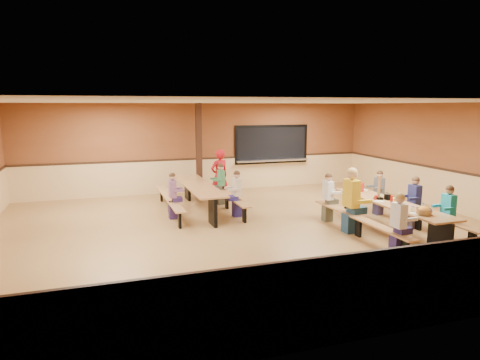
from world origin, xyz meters
name	(u,v)px	position (x,y,z in m)	size (l,w,h in m)	color
ground	(250,230)	(0.00, 0.00, 0.00)	(12.00, 12.00, 0.00)	brown
room_envelope	(250,202)	(0.00, 0.00, 0.69)	(12.04, 10.04, 3.02)	brown
kitchen_pass_through	(272,146)	(2.60, 4.96, 1.49)	(2.78, 0.28, 1.38)	black
structural_post	(199,150)	(-0.20, 4.40, 1.50)	(0.18, 0.18, 3.00)	black
cafeteria_table_main	(390,211)	(2.98, -1.24, 0.53)	(1.91, 3.70, 0.74)	#A47141
cafeteria_table_second	(199,192)	(-0.72, 2.25, 0.53)	(1.91, 3.70, 0.74)	#A47141
seated_child_white_left	(398,225)	(2.16, -2.56, 0.62)	(0.38, 0.31, 1.24)	silver
seated_adult_yellow	(351,201)	(2.16, -0.91, 0.75)	(0.51, 0.41, 1.49)	gold
seated_child_grey_left	(328,198)	(2.16, 0.14, 0.61)	(0.37, 0.31, 1.22)	silver
seated_child_teal_right	(448,214)	(3.81, -2.11, 0.61)	(0.37, 0.30, 1.21)	#199CAF
seated_child_navy_right	(414,203)	(3.81, -1.06, 0.62)	(0.38, 0.31, 1.24)	#1E204E
seated_child_char_right	(379,193)	(3.81, 0.31, 0.59)	(0.36, 0.29, 1.18)	#4E5257
seated_child_purple_sec	(173,196)	(-1.55, 1.64, 0.60)	(0.36, 0.30, 1.19)	#774A71
seated_child_green_sec	(221,184)	(0.10, 2.85, 0.60)	(0.37, 0.30, 1.21)	#3C8153
seated_child_tan_sec	(237,194)	(0.10, 1.32, 0.61)	(0.37, 0.30, 1.21)	#C3B19B
standing_woman	(219,176)	(0.12, 3.09, 0.81)	(0.59, 0.39, 1.63)	#B0141A
punch_pitcher	(361,187)	(3.04, 0.02, 0.85)	(0.16, 0.16, 0.22)	#B21F17
chip_bowl	(424,211)	(2.87, -2.43, 0.81)	(0.32, 0.32, 0.15)	orange
napkin_dispenser	(388,197)	(3.05, -1.04, 0.80)	(0.10, 0.14, 0.13)	black
condiment_mustard	(395,202)	(2.82, -1.60, 0.82)	(0.06, 0.06, 0.17)	yellow
condiment_ketchup	(392,199)	(2.92, -1.35, 0.82)	(0.06, 0.06, 0.17)	#B2140F
table_paddle	(379,194)	(2.86, -0.96, 0.88)	(0.16, 0.16, 0.56)	black
place_settings	(391,200)	(2.98, -1.24, 0.80)	(0.65, 3.30, 0.11)	beige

